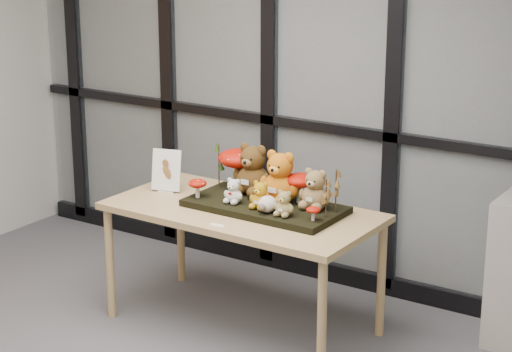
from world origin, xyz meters
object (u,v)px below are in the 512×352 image
Objects in this scene: mushroom_back_right at (300,187)px; display_table at (242,220)px; bear_pooh_yellow at (280,174)px; bear_tan_back at (315,187)px; bear_white_bow at (234,189)px; plush_cream_hedgehog at (268,203)px; diorama_tray at (265,206)px; bear_beige_small at (284,202)px; mushroom_front_right at (313,213)px; bear_small_yellow at (261,194)px; bear_brown_medium at (253,166)px; mushroom_front_left at (198,187)px; mushroom_back_left at (238,167)px; sign_holder at (166,173)px.

display_table is at bearing -148.22° from mushroom_back_right.
bear_tan_back is at bearing 1.71° from bear_pooh_yellow.
plush_cream_hedgehog is at bearing -7.47° from bear_white_bow.
diorama_tray is 0.26m from bear_beige_small.
diorama_tray is at bearing 163.31° from mushroom_front_right.
bear_small_yellow is at bearing -98.63° from bear_pooh_yellow.
bear_brown_medium reaches higher than bear_small_yellow.
bear_tan_back reaches higher than mushroom_front_left.
bear_beige_small is (0.36, -0.04, -0.00)m from bear_white_bow.
bear_tan_back is 0.71m from mushroom_front_left.
display_table is 13.00× the size of mushroom_front_left.
display_table is 9.01× the size of bear_small_yellow.
bear_tan_back reaches higher than bear_small_yellow.
mushroom_front_left is at bearing -171.75° from bear_white_bow.
diorama_tray is at bearing -28.59° from mushroom_back_left.
bear_small_yellow is (0.19, -0.21, -0.08)m from bear_brown_medium.
sign_holder is (-0.86, -0.15, -0.02)m from mushroom_back_right.
mushroom_front_left is (-0.23, -0.24, -0.11)m from bear_brown_medium.
sign_holder is at bearing 163.16° from mushroom_front_left.
bear_tan_back is at bearing 48.30° from plush_cream_hedgehog.
mushroom_front_left is (-0.55, -0.24, -0.04)m from mushroom_back_right.
bear_pooh_yellow is 2.73× the size of mushroom_front_left.
bear_brown_medium is 0.45m from bear_tan_back.
plush_cream_hedgehog is (0.07, -0.04, -0.04)m from bear_small_yellow.
display_table is 0.33m from bear_brown_medium.
bear_brown_medium is 0.14m from mushroom_back_left.
display_table is 6.21× the size of bear_tan_back.
display_table is 9.79× the size of bear_white_bow.
diorama_tray is 2.72× the size of bear_pooh_yellow.
display_table is 0.38m from bear_beige_small.
bear_beige_small is 1.84× the size of mushroom_front_right.
mushroom_back_left reaches higher than bear_beige_small.
sign_holder is (-0.58, 0.03, 0.19)m from display_table.
sign_holder is (-0.53, -0.15, -0.09)m from bear_brown_medium.
bear_pooh_yellow reaches higher than mushroom_front_left.
sign_holder is at bearing -176.66° from diorama_tray.
plush_cream_hedgehog is at bearing -17.27° from display_table.
bear_small_yellow reaches higher than bear_beige_small.
bear_pooh_yellow is 1.30× the size of bear_tan_back.
sign_holder is (-1.08, 0.09, 0.04)m from mushroom_front_right.
display_table is at bearing -160.87° from bear_tan_back.
mushroom_back_left is 3.07× the size of mushroom_front_right.
bear_beige_small reaches higher than mushroom_front_left.
bear_pooh_yellow is 0.28m from bear_white_bow.
bear_white_bow is (-0.21, -0.16, -0.09)m from bear_pooh_yellow.
bear_white_bow is at bearing -146.75° from mushroom_back_right.
plush_cream_hedgehog is 0.40× the size of sign_holder.
mushroom_front_right is at bearing -1.59° from bear_white_bow.
bear_brown_medium is (-0.16, 0.12, 0.19)m from diorama_tray.
diorama_tray is 0.42m from mushroom_front_left.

